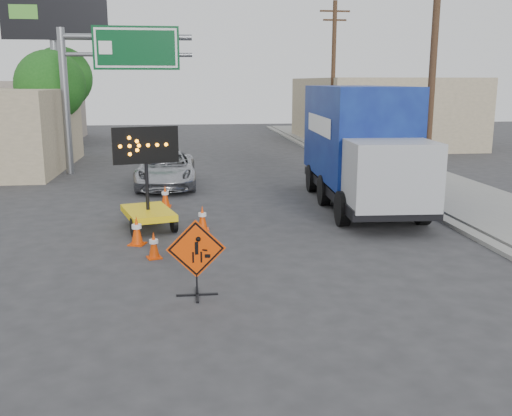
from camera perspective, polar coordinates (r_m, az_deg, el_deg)
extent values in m
plane|color=#2D2D30|center=(11.17, -1.47, -10.48)|extent=(100.00, 100.00, 0.00)
cube|color=gray|center=(26.88, 10.68, 3.10)|extent=(0.40, 60.00, 0.12)
cube|color=gray|center=(27.67, 15.23, 3.17)|extent=(4.00, 60.00, 0.15)
cube|color=tan|center=(42.65, 12.13, 9.49)|extent=(10.00, 14.00, 4.60)
cylinder|color=slate|center=(28.78, -18.50, 9.98)|extent=(0.36, 0.36, 6.80)
cylinder|color=slate|center=(28.41, -12.75, 16.35)|extent=(6.00, 0.28, 0.28)
cylinder|color=slate|center=(28.37, -12.67, 14.74)|extent=(6.00, 0.20, 0.20)
cube|color=#053F1A|center=(28.23, -11.89, 15.39)|extent=(4.00, 0.10, 2.00)
cube|color=silver|center=(28.16, -11.90, 15.40)|extent=(3.80, 0.01, 1.80)
cylinder|color=slate|center=(37.00, -19.35, 12.06)|extent=(0.44, 0.44, 9.00)
cube|color=silver|center=(37.02, -19.52, 17.95)|extent=(6.00, 0.25, 3.00)
cube|color=black|center=(36.87, -19.57, 17.97)|extent=(6.10, 0.04, 3.10)
cylinder|color=#482F1E|center=(22.15, 17.20, 12.34)|extent=(0.26, 0.26, 9.00)
cylinder|color=#482F1E|center=(35.40, 7.71, 12.64)|extent=(0.26, 0.26, 9.00)
cube|color=#482F1E|center=(35.63, 7.91, 18.92)|extent=(1.80, 0.10, 0.10)
cube|color=#482F1E|center=(35.57, 7.88, 18.12)|extent=(1.40, 0.10, 0.10)
cylinder|color=#482F1E|center=(33.09, -19.54, 7.07)|extent=(0.28, 0.28, 3.25)
sphere|color=#174E16|center=(32.98, -19.87, 11.48)|extent=(3.71, 3.71, 3.71)
cylinder|color=#482F1E|center=(41.10, -18.62, 8.30)|extent=(0.28, 0.28, 3.58)
sphere|color=#174E16|center=(41.02, -18.90, 12.22)|extent=(4.10, 4.10, 4.10)
cube|color=black|center=(12.09, -5.91, -8.61)|extent=(0.87, 0.06, 0.04)
cube|color=black|center=(12.09, -5.91, -8.61)|extent=(0.06, 0.87, 0.04)
cylinder|color=black|center=(11.98, -5.94, -7.19)|extent=(0.03, 0.03, 0.68)
cube|color=#E03D04|center=(11.77, -6.02, -4.09)|extent=(1.23, 0.03, 1.23)
cube|color=black|center=(11.77, -6.02, -4.09)|extent=(1.15, 0.01, 1.15)
cube|color=yellow|center=(17.56, -10.73, -0.46)|extent=(1.82, 2.43, 0.19)
cylinder|color=black|center=(17.32, -10.90, 3.55)|extent=(0.11, 0.11, 2.38)
cube|color=black|center=(17.22, -11.01, 6.21)|extent=(1.90, 0.62, 1.08)
imported|color=#A6A8AD|center=(24.51, -8.98, 3.86)|extent=(2.45, 5.29, 1.47)
cube|color=black|center=(20.68, 10.36, 1.99)|extent=(3.10, 8.87, 0.33)
cube|color=#07115A|center=(21.26, 9.85, 7.50)|extent=(3.10, 6.91, 3.28)
cube|color=#9EA0A5|center=(17.26, 13.95, 3.26)|extent=(2.62, 2.10, 1.97)
cube|color=#E03D04|center=(14.69, -10.14, -4.90)|extent=(0.43, 0.43, 0.03)
cone|color=#E03D04|center=(14.59, -10.19, -3.60)|extent=(0.27, 0.27, 0.66)
cylinder|color=silver|center=(14.57, -10.20, -3.31)|extent=(0.22, 0.22, 0.10)
cube|color=#E03D04|center=(15.96, -11.78, -3.54)|extent=(0.53, 0.53, 0.03)
cone|color=#E03D04|center=(15.86, -11.84, -2.14)|extent=(0.32, 0.32, 0.78)
cylinder|color=silver|center=(15.84, -11.86, -1.82)|extent=(0.26, 0.26, 0.11)
cube|color=#E03D04|center=(17.24, -5.36, -2.13)|extent=(0.38, 0.38, 0.03)
cone|color=#E03D04|center=(17.15, -5.39, -0.93)|extent=(0.29, 0.29, 0.71)
cylinder|color=silver|center=(17.13, -5.39, -0.66)|extent=(0.24, 0.24, 0.10)
cube|color=#E03D04|center=(20.60, -9.03, 0.19)|extent=(0.42, 0.42, 0.03)
cone|color=#E03D04|center=(20.52, -9.07, 1.24)|extent=(0.30, 0.30, 0.74)
cylinder|color=silver|center=(20.50, -9.08, 1.48)|extent=(0.25, 0.25, 0.11)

